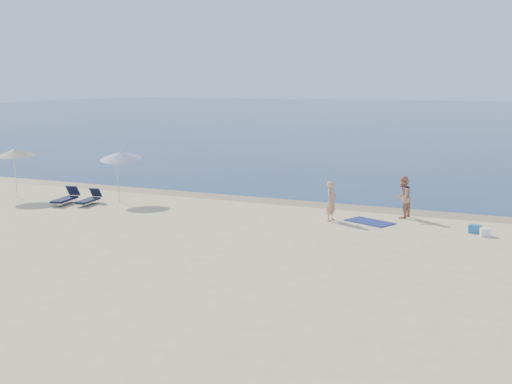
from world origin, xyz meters
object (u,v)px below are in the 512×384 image
at_px(person_left, 331,201).
at_px(person_right, 403,197).
at_px(blue_cooler, 475,229).
at_px(umbrella_near, 121,155).

height_order(person_left, person_right, person_right).
xyz_separation_m(person_left, blue_cooler, (5.48, 0.15, -0.65)).
height_order(blue_cooler, umbrella_near, umbrella_near).
xyz_separation_m(person_left, person_right, (2.49, 1.74, 0.06)).
bearing_deg(umbrella_near, person_left, -20.24).
bearing_deg(person_left, umbrella_near, 97.12).
bearing_deg(umbrella_near, blue_cooler, -19.40).
xyz_separation_m(blue_cooler, umbrella_near, (-15.68, -0.00, 1.99)).
distance_m(person_left, person_right, 3.04).
distance_m(blue_cooler, umbrella_near, 15.80).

